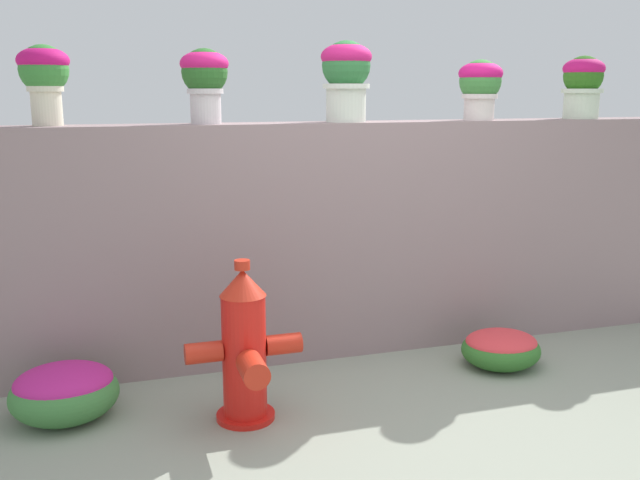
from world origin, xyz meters
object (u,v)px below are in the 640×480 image
potted_plant_5 (583,82)px  flower_bush_left (64,390)px  potted_plant_2 (205,76)px  potted_plant_1 (44,73)px  flower_bush_right (501,348)px  fire_hydrant (245,350)px  potted_plant_4 (480,83)px  potted_plant_3 (346,73)px

potted_plant_5 → flower_bush_left: size_ratio=0.76×
potted_plant_2 → flower_bush_left: 1.96m
potted_plant_5 → potted_plant_1: bearing=179.3°
flower_bush_right → potted_plant_5: bearing=32.7°
potted_plant_2 → fire_hydrant: 1.66m
potted_plant_5 → flower_bush_left: bearing=-171.3°
potted_plant_4 → fire_hydrant: (-1.79, -0.82, -1.39)m
potted_plant_1 → flower_bush_left: 1.77m
flower_bush_left → potted_plant_2: bearing=32.0°
potted_plant_4 → flower_bush_right: bearing=-98.4°
potted_plant_3 → flower_bush_right: 2.01m
potted_plant_2 → potted_plant_5: size_ratio=1.02×
potted_plant_2 → fire_hydrant: size_ratio=0.51×
potted_plant_3 → potted_plant_5: size_ratio=1.16×
fire_hydrant → flower_bush_right: (1.71, 0.25, -0.27)m
flower_bush_left → potted_plant_3: bearing=17.3°
flower_bush_left → flower_bush_right: bearing=-1.0°
potted_plant_4 → potted_plant_5: size_ratio=0.92×
potted_plant_1 → potted_plant_5: bearing=-0.7°
potted_plant_4 → flower_bush_left: potted_plant_4 is taller
potted_plant_3 → flower_bush_left: (-1.79, -0.56, -1.68)m
potted_plant_3 → fire_hydrant: 1.89m
potted_plant_4 → potted_plant_5: (0.83, 0.02, 0.01)m
potted_plant_2 → potted_plant_3: bearing=0.1°
flower_bush_right → fire_hydrant: bearing=-171.6°
fire_hydrant → flower_bush_left: (-0.93, 0.30, -0.23)m
flower_bush_left → flower_bush_right: size_ratio=1.12×
potted_plant_2 → potted_plant_3: 0.90m
potted_plant_5 → potted_plant_4: bearing=-178.3°
potted_plant_1 → potted_plant_2: (0.90, -0.03, -0.01)m
fire_hydrant → potted_plant_3: bearing=44.9°
potted_plant_4 → flower_bush_left: 3.21m
potted_plant_5 → potted_plant_2: bearing=179.7°
potted_plant_2 → flower_bush_left: bearing=-148.0°
potted_plant_5 → flower_bush_left: (-3.55, -0.54, -1.63)m
potted_plant_3 → flower_bush_left: size_ratio=0.89×
flower_bush_left → potted_plant_1: bearing=91.2°
potted_plant_4 → fire_hydrant: 2.41m
potted_plant_1 → potted_plant_3: size_ratio=0.89×
potted_plant_5 → flower_bush_right: bearing=-147.3°
potted_plant_1 → flower_bush_right: (2.65, -0.63, -1.71)m
potted_plant_4 → potted_plant_5: bearing=1.7°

